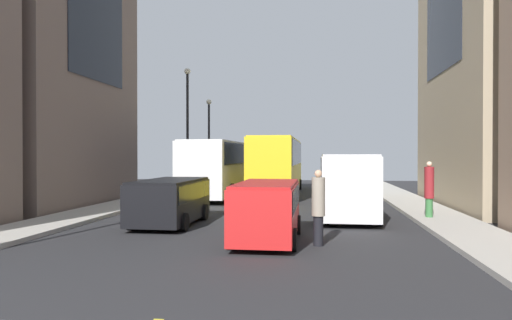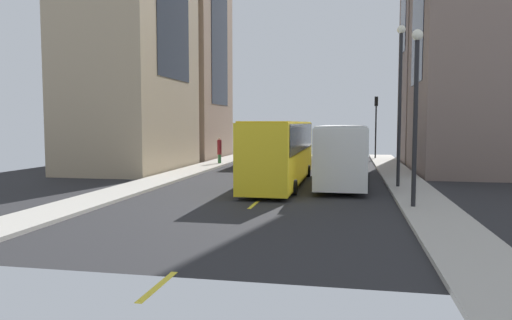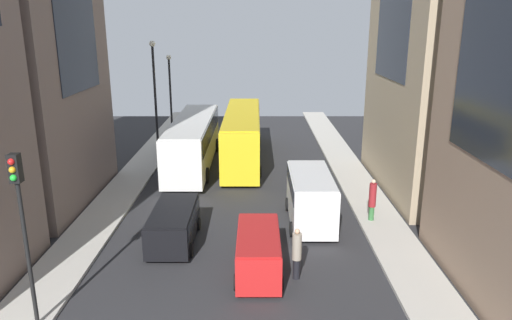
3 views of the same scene
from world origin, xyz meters
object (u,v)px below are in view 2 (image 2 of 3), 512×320
object	(u,v)px
car_black_1	(337,153)
traffic_light_near_corner	(376,115)
streetcar_yellow	(281,147)
city_bus_white	(342,149)
delivery_van_white	(256,147)
car_red_0	(295,150)
pedestrian_crossing_near	(279,149)
pedestrian_waiting_curb	(219,150)

from	to	relation	value
car_black_1	traffic_light_near_corner	xyz separation A→B (m)	(-3.51, -6.46, 3.26)
streetcar_yellow	city_bus_white	bearing A→B (deg)	-157.67
city_bus_white	traffic_light_near_corner	world-z (taller)	traffic_light_near_corner
streetcar_yellow	delivery_van_white	size ratio (longest dim) A/B	2.51
streetcar_yellow	car_black_1	world-z (taller)	streetcar_yellow
city_bus_white	delivery_van_white	xyz separation A→B (m)	(7.16, -10.14, -0.50)
delivery_van_white	streetcar_yellow	bearing A→B (deg)	107.94
streetcar_yellow	traffic_light_near_corner	bearing A→B (deg)	-107.27
streetcar_yellow	car_red_0	distance (m)	16.66
car_red_0	pedestrian_crossing_near	bearing A→B (deg)	-17.20
pedestrian_crossing_near	streetcar_yellow	bearing A→B (deg)	-72.48
delivery_van_white	car_red_0	distance (m)	5.72
delivery_van_white	pedestrian_waiting_curb	world-z (taller)	delivery_van_white
traffic_light_near_corner	car_black_1	bearing A→B (deg)	61.47
pedestrian_waiting_curb	pedestrian_crossing_near	bearing A→B (deg)	-146.22
car_black_1	pedestrian_waiting_curb	bearing A→B (deg)	13.27
city_bus_white	car_red_0	xyz separation A→B (m)	(4.51, -15.18, -0.98)
streetcar_yellow	car_red_0	bearing A→B (deg)	-86.24
car_red_0	pedestrian_crossing_near	xyz separation A→B (m)	(1.51, -0.47, 0.10)
city_bus_white	streetcar_yellow	distance (m)	3.70
streetcar_yellow	pedestrian_crossing_near	world-z (taller)	streetcar_yellow
delivery_van_white	traffic_light_near_corner	world-z (taller)	traffic_light_near_corner
delivery_van_white	pedestrian_crossing_near	xyz separation A→B (m)	(-1.14, -5.51, -0.38)
pedestrian_waiting_curb	pedestrian_crossing_near	xyz separation A→B (m)	(-4.25, -5.52, -0.15)
car_black_1	delivery_van_white	bearing A→B (deg)	19.15
city_bus_white	car_black_1	xyz separation A→B (m)	(0.63, -12.40, -1.03)
car_red_0	pedestrian_waiting_curb	distance (m)	7.67
car_red_0	car_black_1	xyz separation A→B (m)	(-3.88, 2.78, -0.05)
car_red_0	traffic_light_near_corner	distance (m)	8.86
pedestrian_waiting_curb	traffic_light_near_corner	xyz separation A→B (m)	(-13.15, -8.74, 2.95)
pedestrian_crossing_near	car_red_0	bearing A→B (deg)	-8.34
city_bus_white	traffic_light_near_corner	xyz separation A→B (m)	(-2.88, -18.87, 2.23)
traffic_light_near_corner	pedestrian_waiting_curb	bearing A→B (deg)	33.60
car_red_0	pedestrian_waiting_curb	world-z (taller)	pedestrian_waiting_curb
streetcar_yellow	car_black_1	size ratio (longest dim) A/B	2.95
car_black_1	traffic_light_near_corner	distance (m)	8.05
car_red_0	streetcar_yellow	bearing A→B (deg)	93.76
traffic_light_near_corner	delivery_van_white	bearing A→B (deg)	41.01
car_red_0	car_black_1	bearing A→B (deg)	144.35
delivery_van_white	traffic_light_near_corner	distance (m)	13.58
streetcar_yellow	traffic_light_near_corner	size ratio (longest dim) A/B	2.24
car_red_0	traffic_light_near_corner	size ratio (longest dim) A/B	0.72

